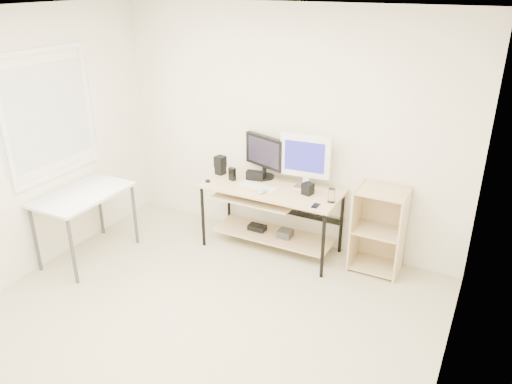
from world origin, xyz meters
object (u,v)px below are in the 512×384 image
at_px(shelf_unit, 379,229).
at_px(black_monitor, 264,154).
at_px(white_imac, 305,158).
at_px(audio_controller, 232,174).
at_px(desk, 270,204).
at_px(side_table, 83,200).

distance_m(shelf_unit, black_monitor, 1.46).
distance_m(black_monitor, white_imac, 0.50).
bearing_deg(audio_controller, desk, 15.47).
relative_size(side_table, white_imac, 1.73).
bearing_deg(white_imac, shelf_unit, -5.08).
bearing_deg(desk, white_imac, 25.95).
relative_size(desk, audio_controller, 10.32).
bearing_deg(side_table, black_monitor, 40.32).
distance_m(desk, shelf_unit, 1.19).
bearing_deg(side_table, shelf_unit, 23.33).
bearing_deg(black_monitor, side_table, -121.41).
xyz_separation_m(desk, black_monitor, (-0.17, 0.20, 0.49)).
xyz_separation_m(shelf_unit, audio_controller, (-1.62, -0.19, 0.37)).
relative_size(side_table, audio_controller, 6.88).
bearing_deg(desk, audio_controller, -176.47).
bearing_deg(side_table, white_imac, 31.60).
distance_m(side_table, audio_controller, 1.60).
bearing_deg(audio_controller, white_imac, 25.56).
xyz_separation_m(shelf_unit, black_monitor, (-1.34, 0.04, 0.58)).
relative_size(black_monitor, audio_controller, 3.58).
bearing_deg(audio_controller, black_monitor, 51.26).
bearing_deg(black_monitor, white_imac, 13.58).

